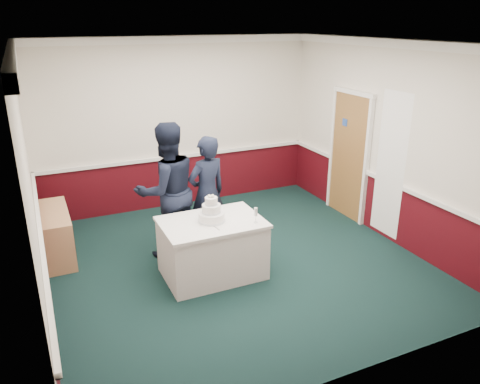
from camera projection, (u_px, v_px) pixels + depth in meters
name	position (u px, v px, depth m)	size (l,w,h in m)	color
ground	(236.00, 262.00, 6.67)	(5.00, 5.00, 0.00)	#112B25
room_shell	(223.00, 117.00, 6.53)	(5.00, 5.00, 3.00)	silver
sideboard	(56.00, 234.00, 6.72)	(0.41, 1.20, 0.70)	tan
cake_table	(212.00, 248.00, 6.22)	(1.32, 0.92, 0.79)	white
wedding_cake	(211.00, 213.00, 6.04)	(0.35, 0.35, 0.36)	white
cake_knife	(215.00, 227.00, 5.90)	(0.01, 0.22, 0.01)	silver
champagne_flute	(256.00, 213.00, 5.99)	(0.05, 0.05, 0.21)	silver
person_man	(167.00, 191.00, 6.60)	(0.95, 0.74, 1.96)	black
person_woman	(207.00, 194.00, 6.81)	(0.63, 0.41, 1.73)	black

